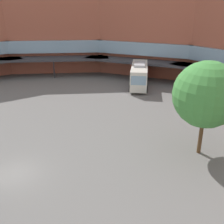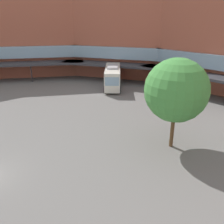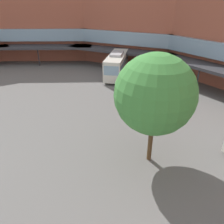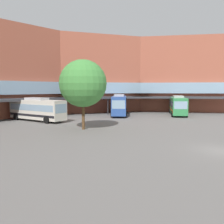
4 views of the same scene
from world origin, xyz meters
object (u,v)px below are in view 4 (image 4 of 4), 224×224
at_px(bus_3, 178,105).
at_px(plaza_tree, 83,83).
at_px(bus_0, 119,105).
at_px(bus_2, 37,109).

bearing_deg(bus_3, plaza_tree, -33.95).
distance_m(bus_3, plaza_tree, 23.99).
bearing_deg(plaza_tree, bus_0, -2.19).
bearing_deg(plaza_tree, bus_3, -28.96).
bearing_deg(bus_3, bus_0, -76.49).
relative_size(bus_2, bus_3, 1.05).
distance_m(bus_0, plaza_tree, 17.51).
bearing_deg(bus_0, bus_2, -55.32).
height_order(bus_2, bus_3, bus_3).
distance_m(bus_0, bus_2, 15.50).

